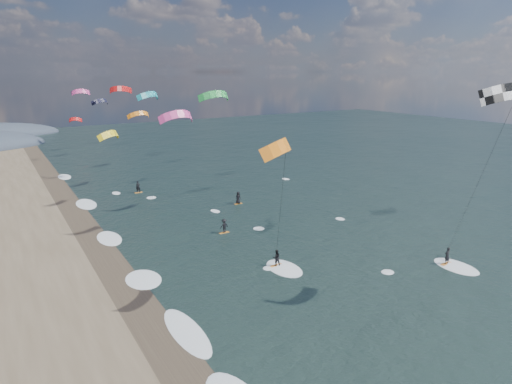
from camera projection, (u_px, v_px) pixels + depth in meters
ground at (361, 329)px, 29.16m from camera, size 260.00×260.00×0.00m
wet_sand_strip at (143, 312)px, 31.20m from camera, size 3.00×240.00×0.00m
kitesurfer_near_a at (502, 137)px, 30.08m from camera, size 7.56×8.25×16.67m
kitesurfer_near_b at (284, 192)px, 31.85m from camera, size 6.90×8.90×13.29m
far_kitesurfers at (208, 206)px, 53.22m from camera, size 10.69×21.46×1.72m
bg_kite_field at (124, 102)px, 69.78m from camera, size 14.20×70.38×8.77m
shoreline_surf at (139, 282)px, 35.69m from camera, size 2.40×79.40×0.11m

